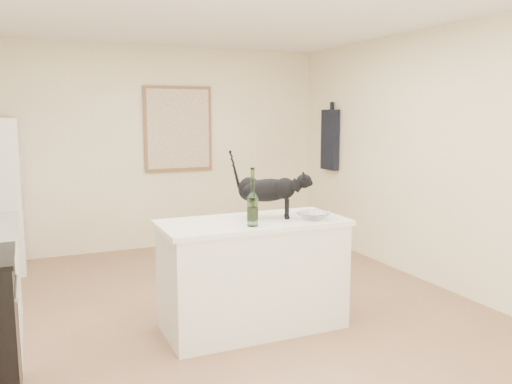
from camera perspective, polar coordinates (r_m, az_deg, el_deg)
The scene contains 13 objects.
floor at distance 4.64m, azimuth -2.51°, elevation -13.66°, with size 5.50×5.50×0.00m, color #90694C.
ceiling at distance 4.38m, azimuth -2.74°, elevation 19.67°, with size 5.50×5.50×0.00m, color white.
wall_back at distance 6.95m, azimuth -10.81°, elevation 4.64°, with size 4.50×4.50×0.00m, color #F9EFC1.
wall_right at distance 5.54m, azimuth 19.69°, elevation 3.34°, with size 5.50×5.50×0.00m, color #F9EFC1.
island_base at distance 4.36m, azimuth -0.34°, elevation -9.14°, with size 1.44×0.67×0.86m, color white.
island_top at distance 4.24m, azimuth -0.35°, elevation -3.34°, with size 1.50×0.70×0.04m, color white.
artwork_frame at distance 6.98m, azimuth -8.40°, elevation 6.77°, with size 0.90×0.03×1.10m, color brown.
artwork_canvas at distance 6.97m, azimuth -8.36°, elevation 6.77°, with size 0.82×0.00×1.02m, color beige.
hanging_garment at distance 7.13m, azimuth 8.00°, elevation 5.61°, with size 0.08×0.34×0.80m, color black.
black_cat at distance 4.29m, azimuth 1.27°, elevation -0.12°, with size 0.59×0.18×0.41m, color black, non-canonical shape.
wine_bottle at distance 3.99m, azimuth -0.37°, elevation -0.93°, with size 0.08×0.08×0.39m, color #295C25.
glass_bowl at distance 4.29m, azimuth 6.25°, elevation -2.57°, with size 0.25×0.25×0.06m, color silver.
fridge_paper at distance 6.41m, azimuth -24.13°, elevation 2.50°, with size 0.00×0.13×0.16m, color silver.
Camera 1 is at (-1.54, -4.01, 1.75)m, focal length 36.99 mm.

